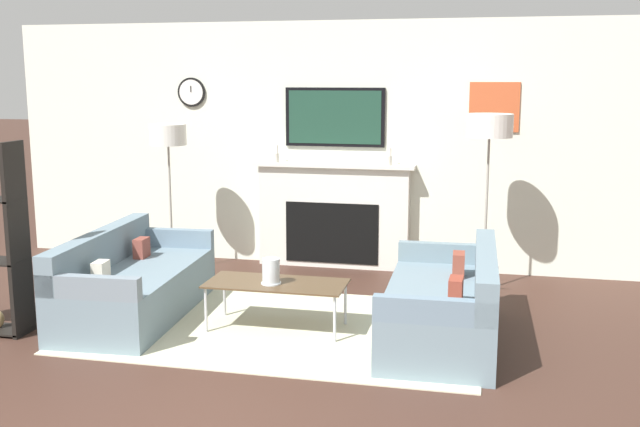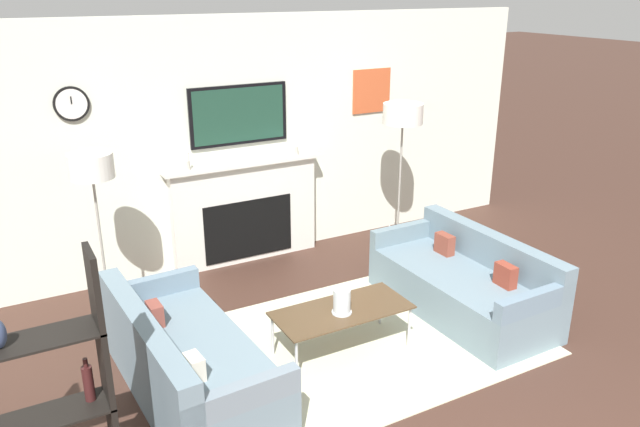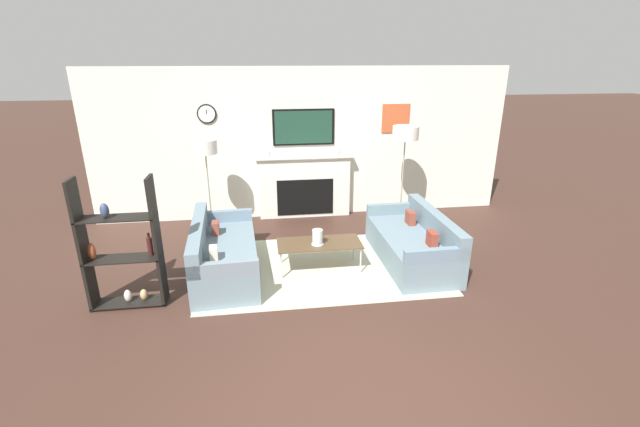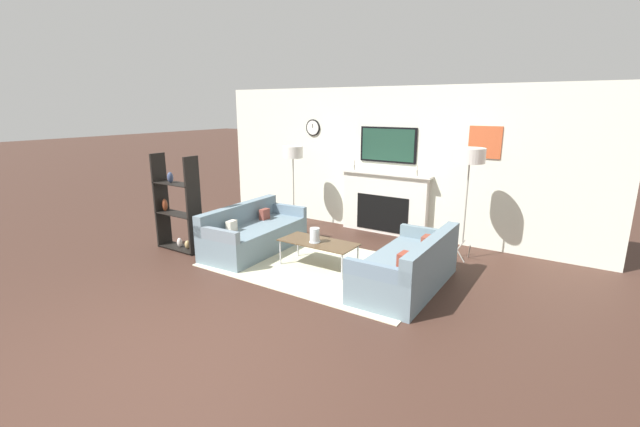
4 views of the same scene
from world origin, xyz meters
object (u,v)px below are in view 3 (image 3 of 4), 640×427
Objects in this scene: couch_right at (413,244)px; hurricane_candle at (318,238)px; coffee_table at (319,244)px; floor_lamp_left at (205,148)px; floor_lamp_right at (406,134)px; couch_left at (222,255)px; shelf_unit at (121,250)px.

couch_right is 8.69× the size of hurricane_candle.
floor_lamp_left reaches higher than coffee_table.
couch_left is at bearing -153.58° from floor_lamp_right.
couch_left reaches higher than coffee_table.
shelf_unit is (-2.42, -0.59, 0.35)m from coffee_table.
couch_right is (2.74, 0.00, -0.00)m from couch_left.
hurricane_candle is 0.12× the size of floor_lamp_right.
hurricane_candle is 2.60m from floor_lamp_right.
floor_lamp_right reaches higher than shelf_unit.
hurricane_candle is (-0.03, -0.05, 0.12)m from coffee_table.
coffee_table is 2.51m from floor_lamp_left.
shelf_unit is at bearing -152.36° from floor_lamp_right.
floor_lamp_right reaches higher than coffee_table.
coffee_table is at bearing 56.72° from hurricane_candle.
floor_lamp_right is (3.03, 1.51, 1.34)m from couch_left.
floor_lamp_left reaches higher than shelf_unit.
couch_left is 9.00× the size of hurricane_candle.
couch_left is at bearing -179.94° from couch_right.
couch_left is at bearing 30.94° from shelf_unit.
couch_right is 1.60× the size of coffee_table.
coffee_table is at bearing -2.30° from couch_left.
floor_lamp_right reaches higher than hurricane_candle.
couch_right is 1.17× the size of shelf_unit.
hurricane_candle is 2.46m from shelf_unit.
coffee_table is at bearing 13.75° from shelf_unit.
coffee_table is 0.73× the size of floor_lamp_left.
floor_lamp_left is (-0.29, 1.51, 1.19)m from couch_left.
couch_right is 2.04m from floor_lamp_right.
couch_right is at bearing 2.32° from coffee_table.
couch_left is 1.34m from shelf_unit.
floor_lamp_right reaches higher than floor_lamp_left.
shelf_unit reaches higher than couch_right.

